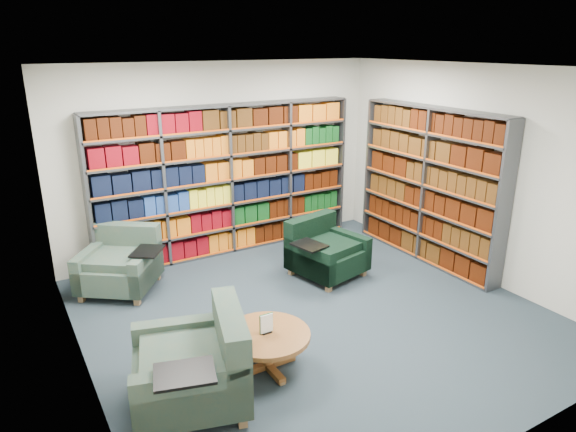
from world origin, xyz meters
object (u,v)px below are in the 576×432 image
chair_green_right (323,252)px  coffee_table (267,340)px  chair_teal_left (122,265)px  chair_teal_front (200,368)px

chair_green_right → coffee_table: chair_green_right is taller
coffee_table → chair_teal_left: bearing=107.0°
chair_teal_front → coffee_table: size_ratio=1.48×
chair_teal_left → chair_teal_front: (0.04, -2.66, 0.03)m
chair_teal_front → coffee_table: bearing=10.8°
chair_teal_left → chair_teal_front: chair_teal_front is taller
chair_green_right → chair_teal_front: size_ratio=0.88×
chair_teal_left → chair_teal_front: bearing=-89.2°
chair_green_right → chair_teal_front: 2.97m
chair_teal_left → coffee_table: 2.64m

